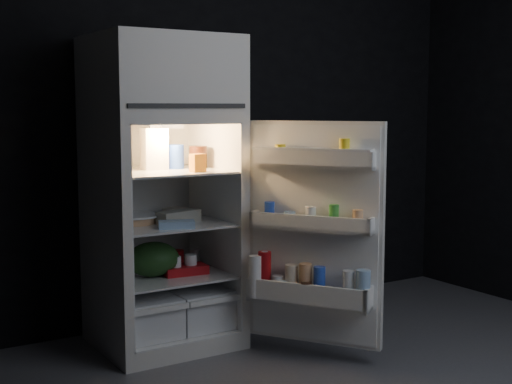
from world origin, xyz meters
TOP-DOWN VIEW (x-y plane):
  - wall_back at (0.00, 1.70)m, footprint 4.00×0.00m
  - refrigerator at (-0.51, 1.32)m, footprint 0.76×0.71m
  - fridge_door at (0.08, 0.63)m, footprint 0.56×0.70m
  - milk_jug at (-0.53, 1.35)m, footprint 0.15×0.15m
  - mayo_jar at (-0.40, 1.33)m, footprint 0.11×0.11m
  - jam_jar at (-0.27, 1.30)m, footprint 0.11×0.11m
  - amber_bottle at (-0.77, 1.36)m, footprint 0.09×0.09m
  - small_carton at (-0.39, 1.08)m, footprint 0.08×0.07m
  - egg_carton at (-0.45, 1.21)m, footprint 0.27×0.16m
  - pie at (-0.67, 1.34)m, footprint 0.35×0.35m
  - flat_package at (-0.54, 1.05)m, footprint 0.22×0.16m
  - wrapped_pkg at (-0.35, 1.45)m, footprint 0.15×0.14m
  - produce_bag at (-0.59, 1.25)m, footprint 0.36×0.32m
  - yogurt_tray at (-0.42, 1.20)m, footprint 0.26×0.16m
  - small_can_red at (-0.34, 1.44)m, footprint 0.09×0.09m
  - small_can_silver at (-0.24, 1.41)m, footprint 0.08×0.08m

SIDE VIEW (x-z plane):
  - yogurt_tray at x=-0.42m, z-range 0.43..0.48m
  - small_can_red at x=-0.34m, z-range 0.43..0.52m
  - small_can_silver at x=-0.24m, z-range 0.43..0.52m
  - produce_bag at x=-0.59m, z-range 0.43..0.62m
  - fridge_door at x=0.08m, z-range 0.07..1.29m
  - pie at x=-0.67m, z-range 0.73..0.77m
  - flat_package at x=-0.54m, z-range 0.73..0.77m
  - wrapped_pkg at x=-0.35m, z-range 0.73..0.78m
  - egg_carton at x=-0.45m, z-range 0.73..0.80m
  - refrigerator at x=-0.51m, z-range 0.07..1.85m
  - small_carton at x=-0.39m, z-range 1.03..1.13m
  - jam_jar at x=-0.27m, z-range 1.03..1.16m
  - mayo_jar at x=-0.40m, z-range 1.03..1.17m
  - amber_bottle at x=-0.77m, z-range 1.03..1.25m
  - milk_jug at x=-0.53m, z-range 1.03..1.27m
  - wall_back at x=0.00m, z-range 0.00..2.70m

